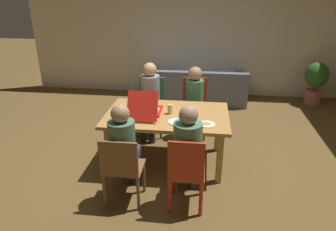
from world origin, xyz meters
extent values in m
plane|color=brown|center=(0.00, 0.00, 0.00)|extent=(20.00, 20.00, 0.00)
cube|color=beige|center=(0.00, 3.19, 1.38)|extent=(7.14, 0.12, 2.77)
cube|color=#B68343|center=(0.00, 0.00, 0.74)|extent=(1.68, 1.06, 0.05)
cube|color=#AB8843|center=(-0.73, -0.42, 0.36)|extent=(0.08, 0.08, 0.71)
cube|color=#AB8843|center=(0.73, -0.42, 0.36)|extent=(0.08, 0.08, 0.71)
cube|color=#AB8843|center=(-0.73, 0.42, 0.36)|extent=(0.08, 0.08, 0.71)
cube|color=#AB8843|center=(0.73, 0.42, 0.36)|extent=(0.08, 0.08, 0.71)
cylinder|color=brown|center=(-0.59, -0.74, 0.22)|extent=(0.04, 0.04, 0.44)
cylinder|color=brown|center=(-0.19, -0.74, 0.22)|extent=(0.04, 0.04, 0.44)
cylinder|color=brown|center=(-0.59, -1.08, 0.22)|extent=(0.04, 0.04, 0.44)
cylinder|color=brown|center=(-0.19, -1.08, 0.22)|extent=(0.04, 0.04, 0.44)
cube|color=brown|center=(-0.39, -0.91, 0.45)|extent=(0.45, 0.39, 0.02)
cube|color=brown|center=(-0.39, -1.09, 0.67)|extent=(0.43, 0.03, 0.41)
cylinder|color=#41324A|center=(-0.47, -0.57, 0.23)|extent=(0.10, 0.10, 0.46)
cylinder|color=#41324A|center=(-0.32, -0.57, 0.23)|extent=(0.10, 0.10, 0.46)
cube|color=#41324A|center=(-0.39, -0.73, 0.51)|extent=(0.27, 0.35, 0.11)
cylinder|color=#4B7155|center=(-0.39, -0.91, 0.77)|extent=(0.30, 0.30, 0.52)
sphere|color=#A37D5B|center=(-0.39, -0.91, 1.12)|extent=(0.21, 0.21, 0.21)
cylinder|color=#34653C|center=(-0.19, 0.70, 0.22)|extent=(0.04, 0.04, 0.44)
cylinder|color=#34653C|center=(-0.59, 0.70, 0.22)|extent=(0.04, 0.04, 0.44)
cylinder|color=#34653C|center=(-0.19, 1.09, 0.22)|extent=(0.04, 0.04, 0.44)
cylinder|color=#34653C|center=(-0.59, 1.09, 0.22)|extent=(0.04, 0.04, 0.44)
cube|color=#34653C|center=(-0.39, 0.89, 0.45)|extent=(0.45, 0.44, 0.02)
cube|color=#34653C|center=(-0.39, 1.10, 0.71)|extent=(0.43, 0.03, 0.49)
cylinder|color=#2C2F3E|center=(-0.32, 0.55, 0.23)|extent=(0.10, 0.10, 0.46)
cylinder|color=#2C2F3E|center=(-0.47, 0.55, 0.23)|extent=(0.10, 0.10, 0.46)
cube|color=#2C2F3E|center=(-0.39, 0.71, 0.51)|extent=(0.28, 0.36, 0.11)
cylinder|color=gray|center=(-0.39, 0.89, 0.77)|extent=(0.31, 0.31, 0.52)
sphere|color=tan|center=(-0.39, 0.89, 1.14)|extent=(0.22, 0.22, 0.22)
cylinder|color=#B1361B|center=(0.16, -0.71, 0.22)|extent=(0.04, 0.04, 0.44)
cylinder|color=#B1361B|center=(0.51, -0.71, 0.22)|extent=(0.04, 0.04, 0.44)
cylinder|color=#B1361B|center=(0.16, -1.09, 0.22)|extent=(0.04, 0.04, 0.44)
cylinder|color=#B1361B|center=(0.51, -1.09, 0.22)|extent=(0.04, 0.04, 0.44)
cube|color=#B1361B|center=(0.34, -0.90, 0.45)|extent=(0.41, 0.44, 0.02)
cube|color=#B1361B|center=(0.34, -1.11, 0.70)|extent=(0.39, 0.03, 0.47)
cylinder|color=#3F3D42|center=(0.26, -0.58, 0.23)|extent=(0.10, 0.10, 0.46)
cylinder|color=#3F3D42|center=(0.42, -0.58, 0.23)|extent=(0.10, 0.10, 0.46)
cube|color=#3F3D42|center=(0.34, -0.73, 0.51)|extent=(0.28, 0.34, 0.11)
cylinder|color=#4D7C5B|center=(0.34, -0.90, 0.78)|extent=(0.32, 0.32, 0.54)
sphere|color=#A07D63|center=(0.34, -0.90, 1.14)|extent=(0.21, 0.21, 0.21)
cylinder|color=#B63725|center=(0.52, 0.72, 0.22)|extent=(0.04, 0.04, 0.44)
cylinder|color=#B63725|center=(0.15, 0.72, 0.22)|extent=(0.04, 0.04, 0.44)
cylinder|color=#B63725|center=(0.52, 1.06, 0.22)|extent=(0.04, 0.04, 0.44)
cylinder|color=#B63725|center=(0.15, 1.06, 0.22)|extent=(0.04, 0.04, 0.44)
cube|color=#B63725|center=(0.34, 0.89, 0.45)|extent=(0.43, 0.39, 0.02)
cube|color=#B63725|center=(0.34, 1.07, 0.72)|extent=(0.40, 0.03, 0.51)
cylinder|color=#344244|center=(0.41, 0.55, 0.23)|extent=(0.10, 0.10, 0.46)
cylinder|color=#344244|center=(0.27, 0.55, 0.23)|extent=(0.10, 0.10, 0.46)
cube|color=#344244|center=(0.34, 0.71, 0.51)|extent=(0.26, 0.36, 0.11)
cylinder|color=#427C4F|center=(0.34, 0.89, 0.75)|extent=(0.29, 0.29, 0.48)
sphere|color=#A17B5D|center=(0.34, 0.89, 1.09)|extent=(0.22, 0.22, 0.22)
cube|color=red|center=(-0.29, 0.04, 0.77)|extent=(0.40, 0.40, 0.03)
cylinder|color=#D48648|center=(-0.29, 0.04, 0.79)|extent=(0.35, 0.35, 0.01)
cube|color=red|center=(-0.29, -0.26, 0.96)|extent=(0.40, 0.21, 0.35)
cylinder|color=white|center=(0.54, -0.29, 0.77)|extent=(0.22, 0.22, 0.01)
cone|color=#CE8941|center=(0.54, -0.29, 0.78)|extent=(0.10, 0.10, 0.02)
cylinder|color=white|center=(0.16, -0.26, 0.77)|extent=(0.23, 0.23, 0.01)
cylinder|color=#DACD67|center=(0.04, 0.01, 0.83)|extent=(0.07, 0.07, 0.13)
cylinder|color=silver|center=(-0.46, 0.32, 0.82)|extent=(0.08, 0.08, 0.12)
cylinder|color=#DDC966|center=(-0.57, -0.42, 0.81)|extent=(0.08, 0.08, 0.10)
cube|color=slate|center=(0.31, 2.62, 0.21)|extent=(2.16, 0.80, 0.42)
cube|color=slate|center=(0.31, 2.30, 0.58)|extent=(2.16, 0.16, 0.32)
cube|color=slate|center=(-0.67, 2.62, 0.51)|extent=(0.20, 0.76, 0.18)
cube|color=slate|center=(1.29, 2.62, 0.51)|extent=(0.20, 0.76, 0.18)
cylinder|color=#B56858|center=(2.83, 2.75, 0.15)|extent=(0.34, 0.34, 0.30)
cylinder|color=brown|center=(2.83, 2.75, 0.37)|extent=(0.05, 0.05, 0.15)
ellipsoid|color=#2E6624|center=(2.83, 2.75, 0.64)|extent=(0.48, 0.48, 0.53)
camera|label=1|loc=(0.48, -3.85, 2.41)|focal=32.78mm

